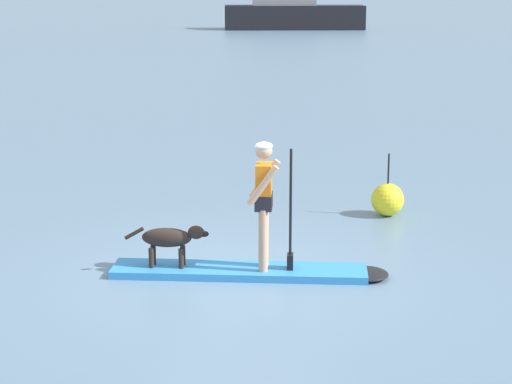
% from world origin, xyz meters
% --- Properties ---
extents(ground_plane, '(400.00, 400.00, 0.00)m').
position_xyz_m(ground_plane, '(0.00, 0.00, 0.00)').
color(ground_plane, slate).
extents(paddleboard, '(3.72, 1.20, 0.10)m').
position_xyz_m(paddleboard, '(0.23, 0.04, 0.05)').
color(paddleboard, '#338CD8').
rests_on(paddleboard, ground_plane).
extents(person_paddler, '(0.64, 0.53, 1.70)m').
position_xyz_m(person_paddler, '(0.34, 0.05, 1.08)').
color(person_paddler, tan).
rests_on(person_paddler, paddleboard).
extents(dog, '(1.12, 0.32, 0.56)m').
position_xyz_m(dog, '(-0.90, -0.14, 0.48)').
color(dog, '#2D231E').
rests_on(dog, paddleboard).
extents(moored_boat_outer, '(10.66, 5.49, 10.19)m').
position_xyz_m(moored_boat_outer, '(-10.06, 56.59, 1.50)').
color(moored_boat_outer, black).
rests_on(moored_boat_outer, ground_plane).
extents(marker_buoy, '(0.54, 0.54, 1.04)m').
position_xyz_m(marker_buoy, '(1.64, 3.55, 0.27)').
color(marker_buoy, yellow).
rests_on(marker_buoy, ground_plane).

